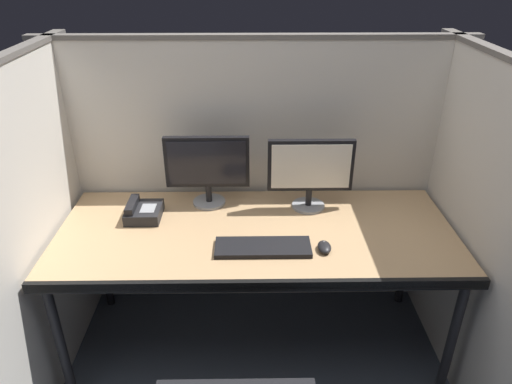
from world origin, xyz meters
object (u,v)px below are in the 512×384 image
at_px(computer_mouse, 324,247).
at_px(desk, 256,240).
at_px(monitor_left, 207,166).
at_px(keyboard_main, 263,247).
at_px(monitor_right, 310,170).
at_px(desk_phone, 143,212).

bearing_deg(computer_mouse, desk, 152.02).
height_order(monitor_left, computer_mouse, monitor_left).
distance_m(desk, monitor_left, 0.46).
relative_size(monitor_left, keyboard_main, 1.00).
height_order(monitor_right, computer_mouse, monitor_right).
relative_size(monitor_right, computer_mouse, 4.48).
relative_size(monitor_right, desk_phone, 2.26).
distance_m(desk, monitor_right, 0.45).
height_order(monitor_left, keyboard_main, monitor_left).
xyz_separation_m(monitor_left, keyboard_main, (0.27, -0.43, -0.20)).
bearing_deg(computer_mouse, monitor_left, 141.14).
bearing_deg(desk_phone, computer_mouse, -19.09).
bearing_deg(keyboard_main, desk_phone, 153.95).
distance_m(keyboard_main, desk_phone, 0.66).
bearing_deg(desk_phone, desk, -13.87).
height_order(desk, keyboard_main, keyboard_main).
bearing_deg(keyboard_main, desk, 100.57).
bearing_deg(desk_phone, monitor_right, 6.25).
relative_size(desk, keyboard_main, 4.42).
height_order(monitor_right, desk_phone, monitor_right).
distance_m(computer_mouse, desk_phone, 0.92).
relative_size(desk, monitor_right, 4.42).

